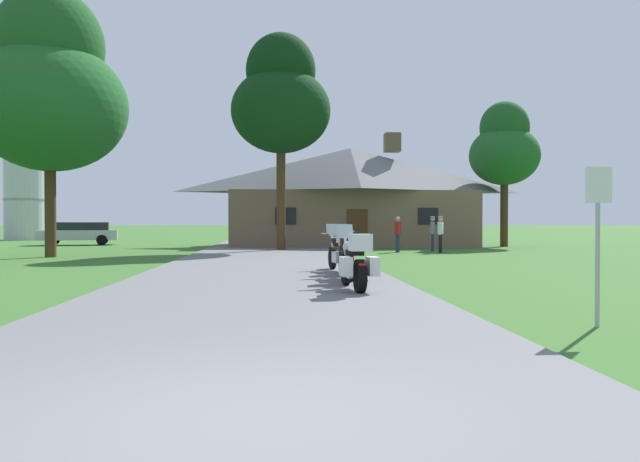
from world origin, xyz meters
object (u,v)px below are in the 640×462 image
Objects in this scene: bystander_gray_shirt_beside_signpost at (433,232)px; metal_signpost_roadside at (598,226)px; tree_right_of_lodge at (504,148)px; tree_by_lodge_front at (281,99)px; bystander_white_shirt_near_lodge at (440,232)px; motorcycle_silver_nearest_to_camera at (355,262)px; bystander_red_shirt_by_tree at (398,232)px; motorcycle_black_farthest_in_row at (340,251)px; metal_silo_distant at (26,195)px; motorcycle_orange_second_in_row at (346,255)px; tree_left_near at (50,89)px; parked_silver_suv_far_left at (79,232)px.

bystander_gray_shirt_beside_signpost is 0.79× the size of metal_signpost_roadside.
tree_right_of_lodge is 0.79× the size of tree_by_lodge_front.
tree_by_lodge_front is (-7.29, 0.92, 6.43)m from bystander_gray_shirt_beside_signpost.
tree_right_of_lodge reaches higher than bystander_white_shirt_near_lodge.
bystander_gray_shirt_beside_signpost is at bearing 66.38° from motorcycle_silver_nearest_to_camera.
bystander_red_shirt_by_tree is at bearing -140.06° from tree_right_of_lodge.
motorcycle_black_farthest_in_row is 0.97× the size of metal_signpost_roadside.
tree_right_of_lodge is at bearing -25.59° from metal_silo_distant.
motorcycle_black_farthest_in_row is at bearing -23.24° from bystander_red_shirt_by_tree.
motorcycle_orange_second_in_row is at bearing 112.01° from metal_signpost_roadside.
motorcycle_black_farthest_in_row is at bearing 87.72° from motorcycle_orange_second_in_row.
bystander_gray_shirt_beside_signpost is (6.01, 16.89, 0.34)m from motorcycle_silver_nearest_to_camera.
tree_left_near reaches higher than tree_right_of_lodge.
tree_left_near is at bearing -179.95° from parked_silver_suv_far_left.
motorcycle_silver_nearest_to_camera is 17.93m from bystander_gray_shirt_beside_signpost.
motorcycle_black_farthest_in_row is 13.61m from bystander_gray_shirt_beside_signpost.
tree_left_near is at bearing 127.46° from metal_signpost_roadside.
metal_signpost_roadside is (2.72, -4.11, 0.74)m from motorcycle_silver_nearest_to_camera.
bystander_red_shirt_by_tree is (4.13, 16.04, 0.32)m from motorcycle_silver_nearest_to_camera.
bystander_red_shirt_by_tree is (-1.88, -0.86, -0.02)m from bystander_gray_shirt_beside_signpost.
motorcycle_orange_second_in_row is 14.26m from bystander_red_shirt_by_tree.
tree_by_lodge_front is at bearing 88.75° from motorcycle_black_farthest_in_row.
motorcycle_silver_nearest_to_camera is at bearing 123.54° from metal_signpost_roadside.
tree_by_lodge_front is at bearing 100.33° from metal_signpost_roadside.
bystander_gray_shirt_beside_signpost is 17.94m from tree_left_near.
bystander_gray_shirt_beside_signpost reaches higher than parked_silver_suv_far_left.
motorcycle_orange_second_in_row is at bearing -84.89° from tree_by_lodge_front.
motorcycle_silver_nearest_to_camera is at bearing -85.91° from tree_by_lodge_front.
bystander_red_shirt_by_tree is 0.20× the size of tree_right_of_lodge.
bystander_white_shirt_near_lodge is 0.20× the size of tree_right_of_lodge.
bystander_red_shirt_by_tree is 33.85m from metal_silo_distant.
motorcycle_orange_second_in_row is at bearing -59.03° from metal_silo_distant.
motorcycle_orange_second_in_row is at bearing 83.35° from motorcycle_silver_nearest_to_camera.
tree_left_near is at bearing 134.20° from motorcycle_orange_second_in_row.
bystander_red_shirt_by_tree is 20.49m from parked_silver_suv_far_left.
tree_by_lodge_front is (-1.46, 13.21, 6.76)m from motorcycle_black_farthest_in_row.
parked_silver_suv_far_left is (-19.53, 11.00, -0.17)m from bystander_white_shirt_near_lodge.
bystander_gray_shirt_beside_signpost is at bearing 57.09° from motorcycle_black_farthest_in_row.
tree_right_of_lodge is 13.79m from tree_by_lodge_front.
tree_by_lodge_front reaches higher than parked_silver_suv_far_left.
metal_signpost_roadside is at bearing 13.14° from bystander_white_shirt_near_lodge.
motorcycle_black_farthest_in_row is 12.22m from bystander_white_shirt_near_lodge.
tree_right_of_lodge is at bearing 71.34° from metal_signpost_roadside.
metal_signpost_roadside reaches higher than bystander_red_shirt_by_tree.
motorcycle_black_farthest_in_row is 0.42× the size of parked_silver_suv_far_left.
parked_silver_suv_far_left is at bearing -96.77° from bystander_white_shirt_near_lodge.
motorcycle_orange_second_in_row is 0.20× the size of tree_by_lodge_front.
tree_by_lodge_front is at bearing -112.37° from bystander_red_shirt_by_tree.
tree_left_near is (-10.67, 10.87, 6.13)m from motorcycle_orange_second_in_row.
metal_signpost_roadside is 0.30× the size of metal_silo_distant.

